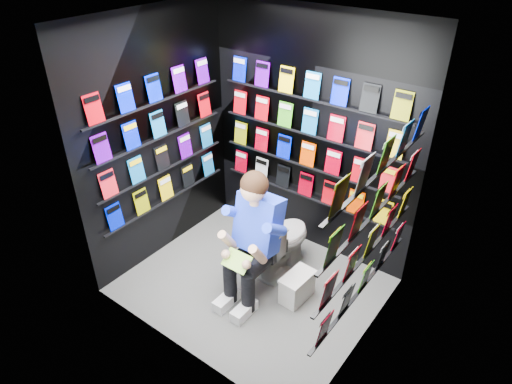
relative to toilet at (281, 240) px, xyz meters
The scene contains 14 objects.
floor 0.55m from the toilet, 100.41° to the right, with size 2.40×2.40×0.00m, color #5F5F5C.
ceiling 2.27m from the toilet, 100.41° to the right, with size 2.40×2.40×0.00m, color white.
wall_back 1.11m from the toilet, 97.09° to the left, with size 2.40×0.04×2.60m, color black.
wall_front 1.69m from the toilet, 93.02° to the right, with size 2.40×0.04×2.60m, color black.
wall_left 1.63m from the toilet, 162.42° to the right, with size 0.04×2.00×2.60m, color black.
wall_right 1.52m from the toilet, 19.72° to the right, with size 0.04×2.00×2.60m, color black.
comics_back 1.10m from the toilet, 97.46° to the left, with size 2.10×0.06×1.37m, color red, non-canonical shape.
comics_left 1.61m from the toilet, 162.03° to the right, with size 0.06×1.70×1.37m, color red, non-canonical shape.
comics_right 1.50m from the toilet, 20.22° to the right, with size 0.06×1.70×1.37m, color red, non-canonical shape.
toilet is the anchor object (origin of this frame).
longbox 0.53m from the toilet, 36.17° to the right, with size 0.19×0.35×0.26m, color white.
longbox_lid 0.49m from the toilet, 36.17° to the right, with size 0.21×0.37×0.03m, color white.
reader 0.58m from the toilet, 90.00° to the right, with size 0.57×0.83×1.53m, color blue, non-canonical shape.
held_comic 0.76m from the toilet, 90.00° to the right, with size 0.26×0.01×0.18m, color green.
Camera 1 is at (2.14, -2.79, 3.28)m, focal length 32.00 mm.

